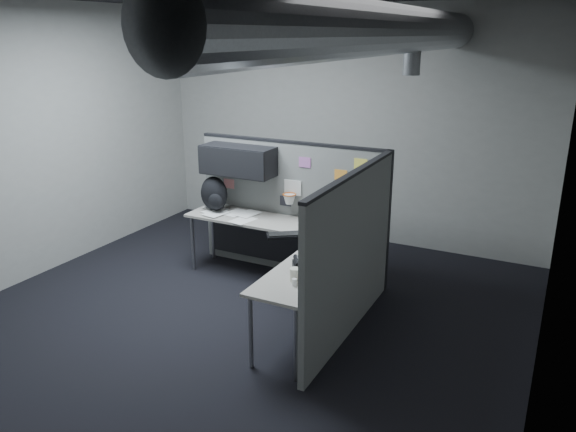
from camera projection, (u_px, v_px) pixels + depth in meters
The scene contains 12 objects.
room at pixel (291, 119), 5.00m from camera, with size 5.62×5.62×3.22m.
partition_back at pixel (277, 193), 6.73m from camera, with size 2.44×0.42×1.63m.
partition_right at pixel (352, 254), 5.34m from camera, with size 0.07×2.23×1.63m.
desk at pixel (286, 242), 6.23m from camera, with size 2.31×2.11×0.73m.
monitor at pixel (341, 216), 6.04m from camera, with size 0.52×0.52×0.42m.
keyboard at pixel (289, 235), 6.04m from camera, with size 0.50×0.42×0.04m.
mouse at pixel (316, 252), 5.59m from camera, with size 0.27×0.28×0.05m.
phone at pixel (304, 266), 5.19m from camera, with size 0.31×0.32×0.11m.
bottles at pixel (302, 281), 4.88m from camera, with size 0.14×0.18×0.09m.
cup at pixel (295, 275), 4.95m from camera, with size 0.09×0.09×0.12m, color silver.
papers at pixel (229, 213), 6.83m from camera, with size 0.84×0.62×0.02m.
backpack at pixel (214, 194), 6.87m from camera, with size 0.42×0.38×0.43m.
Camera 1 is at (2.81, -4.49, 2.82)m, focal length 35.00 mm.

